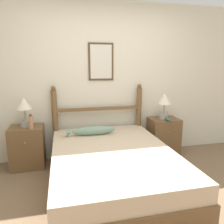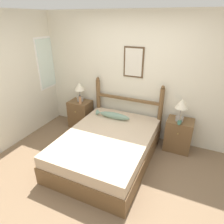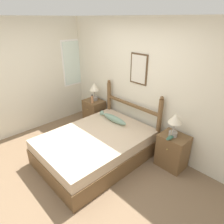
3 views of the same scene
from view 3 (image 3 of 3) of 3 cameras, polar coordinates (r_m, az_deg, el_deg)
name	(u,v)px [view 3 (image 3 of 3)]	position (r m, az deg, el deg)	size (l,w,h in m)	color
ground_plane	(74,176)	(3.73, -10.72, -17.48)	(16.00, 16.00, 0.00)	#7A6047
wall_back	(141,85)	(4.10, 8.38, 7.61)	(6.40, 0.08, 2.55)	beige
wall_left	(16,80)	(4.90, -25.72, 8.30)	(0.08, 6.40, 2.55)	beige
bed	(96,147)	(3.92, -4.54, -9.87)	(1.50, 2.08, 0.52)	brown
headboard	(131,113)	(4.32, 5.54, -0.28)	(1.50, 0.09, 1.23)	brown
nightstand_left	(94,112)	(5.12, -5.10, -0.06)	(0.49, 0.42, 0.64)	brown
nightstand_right	(172,151)	(3.85, 16.90, -10.63)	(0.49, 0.42, 0.64)	brown
table_lamp_left	(94,89)	(4.91, -5.09, 6.64)	(0.23, 0.23, 0.44)	gray
table_lamp_right	(175,121)	(3.52, 17.54, -2.41)	(0.23, 0.23, 0.44)	gray
bottle	(92,99)	(4.82, -5.66, 3.70)	(0.06, 0.06, 0.22)	tan
model_boat	(171,137)	(3.57, 16.41, -6.90)	(0.08, 0.26, 0.17)	#386651
fish_pillow	(113,118)	(4.21, 0.34, -1.84)	(0.73, 0.13, 0.13)	gray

